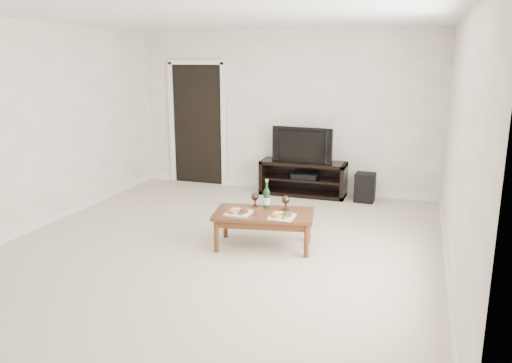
% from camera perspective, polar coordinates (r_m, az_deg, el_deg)
% --- Properties ---
extents(floor, '(5.50, 5.50, 0.00)m').
position_cam_1_polar(floor, '(5.96, -3.92, -7.20)').
color(floor, '#C1AE9B').
rests_on(floor, ground).
extents(back_wall, '(5.00, 0.04, 2.60)m').
position_cam_1_polar(back_wall, '(8.24, 3.30, 7.95)').
color(back_wall, white).
rests_on(back_wall, ground).
extents(ceiling, '(5.00, 5.50, 0.04)m').
position_cam_1_polar(ceiling, '(5.59, -4.38, 18.75)').
color(ceiling, white).
rests_on(ceiling, back_wall).
extents(doorway, '(0.90, 0.02, 2.05)m').
position_cam_1_polar(doorway, '(8.77, -6.67, 6.42)').
color(doorway, black).
rests_on(doorway, ground).
extents(media_console, '(1.36, 0.45, 0.55)m').
position_cam_1_polar(media_console, '(8.05, 5.40, 0.37)').
color(media_console, black).
rests_on(media_console, ground).
extents(television, '(0.98, 0.21, 0.56)m').
position_cam_1_polar(television, '(7.94, 5.49, 4.28)').
color(television, black).
rests_on(television, media_console).
extents(av_receiver, '(0.41, 0.32, 0.08)m').
position_cam_1_polar(av_receiver, '(8.02, 5.59, 0.69)').
color(av_receiver, black).
rests_on(av_receiver, media_console).
extents(subwoofer, '(0.31, 0.31, 0.44)m').
position_cam_1_polar(subwoofer, '(7.84, 12.34, -0.66)').
color(subwoofer, black).
rests_on(subwoofer, ground).
extents(coffee_table, '(1.22, 0.81, 0.42)m').
position_cam_1_polar(coffee_table, '(5.82, 0.90, -5.51)').
color(coffee_table, brown).
rests_on(coffee_table, ground).
extents(plate_left, '(0.27, 0.27, 0.07)m').
position_cam_1_polar(plate_left, '(5.69, -2.00, -3.38)').
color(plate_left, white).
rests_on(plate_left, coffee_table).
extents(plate_right, '(0.27, 0.27, 0.07)m').
position_cam_1_polar(plate_right, '(5.56, 2.96, -3.81)').
color(plate_right, white).
rests_on(plate_right, coffee_table).
extents(wine_bottle, '(0.07, 0.07, 0.35)m').
position_cam_1_polar(wine_bottle, '(5.86, 1.23, -1.41)').
color(wine_bottle, '#0E3519').
rests_on(wine_bottle, coffee_table).
extents(goblet_left, '(0.09, 0.09, 0.17)m').
position_cam_1_polar(goblet_left, '(5.96, -0.11, -2.06)').
color(goblet_left, '#3A2A1F').
rests_on(goblet_left, coffee_table).
extents(goblet_right, '(0.09, 0.09, 0.17)m').
position_cam_1_polar(goblet_right, '(5.84, 3.42, -2.43)').
color(goblet_right, '#3A2A1F').
rests_on(goblet_right, coffee_table).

